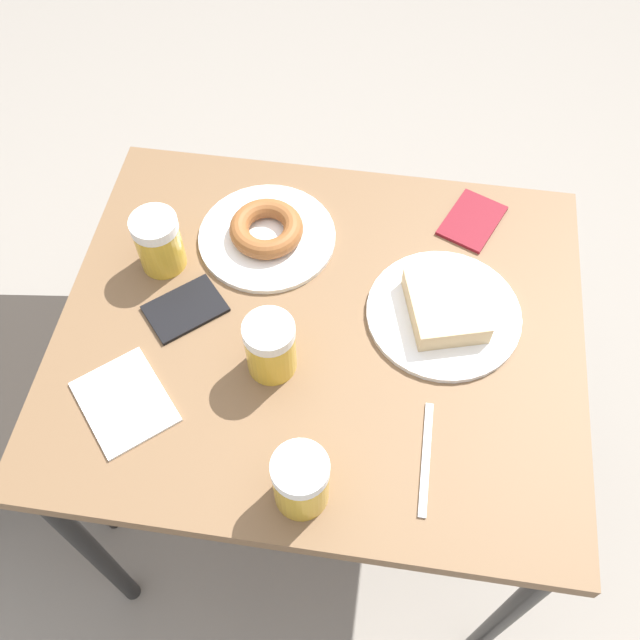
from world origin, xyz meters
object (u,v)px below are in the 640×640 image
at_px(passport_far_edge, 185,310).
at_px(passport_near_edge, 472,220).
at_px(beer_mug_left, 270,347).
at_px(napkin_folded, 125,402).
at_px(plate_with_cake, 445,310).
at_px(fork, 426,458).
at_px(plate_with_donut, 267,233).
at_px(beer_mug_center, 301,481).
at_px(beer_mug_right, 159,242).

bearing_deg(passport_far_edge, passport_near_edge, -60.40).
bearing_deg(beer_mug_left, napkin_folded, 114.94).
height_order(plate_with_cake, passport_far_edge, plate_with_cake).
bearing_deg(beer_mug_left, plate_with_cake, -63.14).
bearing_deg(beer_mug_left, passport_far_edge, 63.89).
xyz_separation_m(plate_with_cake, fork, (-0.26, 0.01, -0.02)).
relative_size(plate_with_donut, beer_mug_center, 2.21).
xyz_separation_m(beer_mug_center, passport_near_edge, (0.56, -0.23, -0.05)).
relative_size(fork, passport_near_edge, 1.20).
distance_m(napkin_folded, passport_far_edge, 0.19).
height_order(plate_with_cake, napkin_folded, plate_with_cake).
distance_m(plate_with_donut, beer_mug_center, 0.48).
bearing_deg(beer_mug_right, passport_far_edge, -147.23).
height_order(beer_mug_right, fork, beer_mug_right).
relative_size(beer_mug_center, fork, 0.62).
bearing_deg(fork, beer_mug_center, 115.00).
bearing_deg(passport_far_edge, beer_mug_right, 32.77).
bearing_deg(beer_mug_center, passport_near_edge, -22.28).
xyz_separation_m(beer_mug_left, napkin_folded, (-0.10, 0.22, -0.05)).
relative_size(plate_with_cake, passport_near_edge, 1.72).
height_order(plate_with_cake, passport_near_edge, plate_with_cake).
bearing_deg(napkin_folded, beer_mug_left, -65.06).
distance_m(passport_near_edge, passport_far_edge, 0.55).
relative_size(beer_mug_right, napkin_folded, 0.57).
relative_size(plate_with_cake, passport_far_edge, 1.70).
xyz_separation_m(beer_mug_center, passport_far_edge, (0.29, 0.25, -0.05)).
relative_size(plate_with_donut, passport_near_edge, 1.64).
bearing_deg(beer_mug_right, beer_mug_left, -127.93).
distance_m(beer_mug_center, beer_mug_right, 0.49).
distance_m(fork, passport_far_edge, 0.47).
bearing_deg(beer_mug_left, plate_with_donut, 12.48).
xyz_separation_m(plate_with_donut, beer_mug_left, (-0.26, -0.06, 0.04)).
xyz_separation_m(napkin_folded, passport_near_edge, (0.45, -0.52, 0.00)).
height_order(beer_mug_left, beer_mug_center, same).
bearing_deg(fork, beer_mug_left, 63.92).
distance_m(fork, passport_near_edge, 0.48).
bearing_deg(beer_mug_left, fork, -116.08).
distance_m(beer_mug_center, passport_far_edge, 0.38).
bearing_deg(passport_far_edge, beer_mug_center, -139.40).
height_order(plate_with_donut, napkin_folded, plate_with_donut).
bearing_deg(napkin_folded, beer_mug_right, 2.26).
bearing_deg(napkin_folded, beer_mug_center, -109.66).
bearing_deg(napkin_folded, fork, -93.01).
height_order(beer_mug_left, passport_far_edge, beer_mug_left).
bearing_deg(passport_near_edge, fork, 173.54).
distance_m(beer_mug_right, napkin_folded, 0.28).
height_order(fork, passport_far_edge, passport_far_edge).
bearing_deg(beer_mug_center, plate_with_cake, -28.61).
bearing_deg(beer_mug_left, passport_near_edge, -41.44).
height_order(beer_mug_left, napkin_folded, beer_mug_left).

